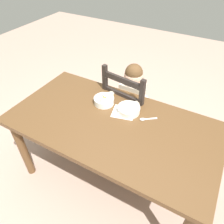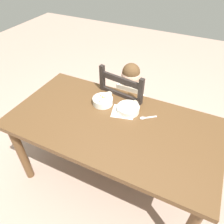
% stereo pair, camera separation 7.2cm
% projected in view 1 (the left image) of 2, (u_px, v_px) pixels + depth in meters
% --- Properties ---
extents(ground_plane, '(8.00, 8.00, 0.00)m').
position_uv_depth(ground_plane, '(112.00, 176.00, 2.08)').
color(ground_plane, tan).
extents(dining_table, '(1.59, 0.83, 0.72)m').
position_uv_depth(dining_table, '(112.00, 131.00, 1.67)').
color(dining_table, brown).
rests_on(dining_table, ground).
extents(dining_chair, '(0.48, 0.48, 0.96)m').
position_uv_depth(dining_chair, '(129.00, 111.00, 2.11)').
color(dining_chair, '#29221F').
rests_on(dining_chair, ground).
extents(child_figure, '(0.32, 0.31, 0.96)m').
position_uv_depth(child_figure, '(131.00, 97.00, 1.99)').
color(child_figure, beige).
rests_on(child_figure, ground).
extents(bowl_of_peas, '(0.18, 0.18, 0.05)m').
position_uv_depth(bowl_of_peas, '(129.00, 109.00, 1.68)').
color(bowl_of_peas, white).
rests_on(bowl_of_peas, dining_table).
extents(bowl_of_carrots, '(0.17, 0.17, 0.06)m').
position_uv_depth(bowl_of_carrots, '(104.00, 100.00, 1.76)').
color(bowl_of_carrots, white).
rests_on(bowl_of_carrots, dining_table).
extents(spoon, '(0.12, 0.10, 0.01)m').
position_uv_depth(spoon, '(145.00, 119.00, 1.63)').
color(spoon, silver).
rests_on(spoon, dining_table).
extents(paper_napkin, '(0.21, 0.19, 0.00)m').
position_uv_depth(paper_napkin, '(124.00, 112.00, 1.69)').
color(paper_napkin, white).
rests_on(paper_napkin, dining_table).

